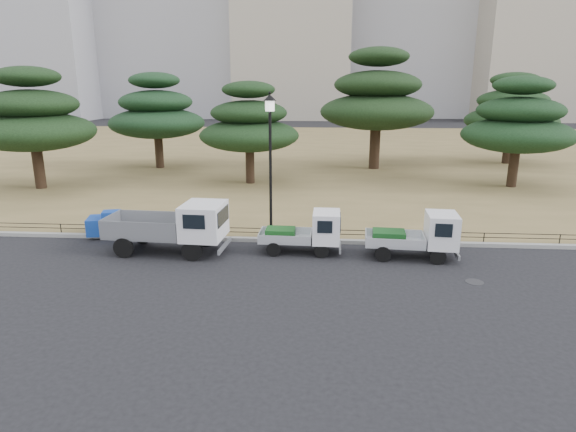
# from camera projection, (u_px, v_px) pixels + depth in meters

# --- Properties ---
(ground) EXTENTS (220.00, 220.00, 0.00)m
(ground) POSITION_uv_depth(u_px,v_px,m) (284.00, 264.00, 17.69)
(ground) COLOR black
(lawn) EXTENTS (120.00, 56.00, 0.15)m
(lawn) POSITION_uv_depth(u_px,v_px,m) (309.00, 152.00, 47.13)
(lawn) COLOR olive
(lawn) RESTS_ON ground
(curb) EXTENTS (120.00, 0.25, 0.16)m
(curb) POSITION_uv_depth(u_px,v_px,m) (289.00, 240.00, 20.17)
(curb) COLOR gray
(curb) RESTS_ON ground
(truck_large) EXTENTS (4.70, 2.10, 2.01)m
(truck_large) POSITION_uv_depth(u_px,v_px,m) (173.00, 225.00, 18.68)
(truck_large) COLOR black
(truck_large) RESTS_ON ground
(truck_kei_front) EXTENTS (3.15, 1.41, 1.66)m
(truck_kei_front) POSITION_uv_depth(u_px,v_px,m) (306.00, 232.00, 18.77)
(truck_kei_front) COLOR black
(truck_kei_front) RESTS_ON ground
(truck_kei_rear) EXTENTS (3.45, 1.66, 1.76)m
(truck_kei_rear) POSITION_uv_depth(u_px,v_px,m) (418.00, 236.00, 18.17)
(truck_kei_rear) COLOR black
(truck_kei_rear) RESTS_ON ground
(street_lamp) EXTENTS (0.53, 0.53, 5.88)m
(street_lamp) POSITION_uv_depth(u_px,v_px,m) (270.00, 143.00, 19.46)
(street_lamp) COLOR black
(street_lamp) RESTS_ON lawn
(pipe_fence) EXTENTS (38.00, 0.04, 0.40)m
(pipe_fence) POSITION_uv_depth(u_px,v_px,m) (289.00, 231.00, 20.22)
(pipe_fence) COLOR black
(pipe_fence) RESTS_ON lawn
(tarp_pile) EXTENTS (1.78, 1.48, 1.03)m
(tarp_pile) POSITION_uv_depth(u_px,v_px,m) (108.00, 224.00, 20.81)
(tarp_pile) COLOR #1541AA
(tarp_pile) RESTS_ON lawn
(manhole) EXTENTS (0.60, 0.60, 0.01)m
(manhole) POSITION_uv_depth(u_px,v_px,m) (475.00, 282.00, 16.08)
(manhole) COLOR #2D2D30
(manhole) RESTS_ON ground
(pine_west_far) EXTENTS (7.27, 7.27, 7.35)m
(pine_west_far) POSITION_uv_depth(u_px,v_px,m) (32.00, 119.00, 29.06)
(pine_west_far) COLOR black
(pine_west_far) RESTS_ON lawn
(pine_west_near) EXTENTS (7.21, 7.21, 7.21)m
(pine_west_near) POSITION_uv_depth(u_px,v_px,m) (157.00, 114.00, 36.64)
(pine_west_near) COLOR black
(pine_west_near) RESTS_ON lawn
(pine_center_left) EXTENTS (6.41, 6.41, 6.52)m
(pine_center_left) POSITION_uv_depth(u_px,v_px,m) (249.00, 125.00, 30.80)
(pine_center_left) COLOR black
(pine_center_left) RESTS_ON lawn
(pine_center_right) EXTENTS (8.46, 8.46, 8.98)m
(pine_center_right) POSITION_uv_depth(u_px,v_px,m) (377.00, 100.00, 35.99)
(pine_center_right) COLOR black
(pine_center_right) RESTS_ON lawn
(pine_east_near) EXTENTS (6.74, 6.74, 6.80)m
(pine_east_near) POSITION_uv_depth(u_px,v_px,m) (519.00, 124.00, 29.60)
(pine_east_near) COLOR black
(pine_east_near) RESTS_ON lawn
(pine_east_far) EXTENTS (7.23, 7.23, 7.26)m
(pine_east_far) POSITION_uv_depth(u_px,v_px,m) (512.00, 112.00, 38.79)
(pine_east_far) COLOR black
(pine_east_far) RESTS_ON lawn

